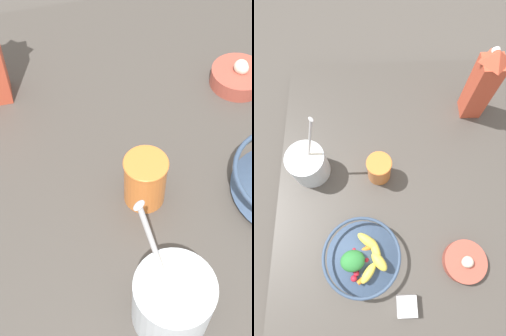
{
  "view_description": "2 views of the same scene",
  "coord_description": "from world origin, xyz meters",
  "views": [
    {
      "loc": [
        0.64,
        -0.17,
        0.82
      ],
      "look_at": [
        0.15,
        -0.04,
        0.14
      ],
      "focal_mm": 50.0,
      "sensor_mm": 36.0,
      "label": 1
    },
    {
      "loc": [
        0.17,
        0.3,
        0.93
      ],
      "look_at": [
        0.16,
        -0.0,
        0.12
      ],
      "focal_mm": 28.0,
      "sensor_mm": 36.0,
      "label": 2
    }
  ],
  "objects": [
    {
      "name": "drinking_cup",
      "position": [
        0.16,
        -0.01,
        0.11
      ],
      "size": [
        0.08,
        0.08,
        0.11
      ],
      "color": "orange",
      "rests_on": "countertop"
    },
    {
      "name": "countertop",
      "position": [
        0.0,
        0.0,
        0.02
      ],
      "size": [
        1.02,
        1.02,
        0.05
      ],
      "color": "#47423D",
      "rests_on": "ground_plane"
    },
    {
      "name": "yogurt_tub",
      "position": [
        0.4,
        -0.03,
        0.11
      ],
      "size": [
        0.13,
        0.13,
        0.28
      ],
      "color": "silver",
      "rests_on": "countertop"
    },
    {
      "name": "ground_plane",
      "position": [
        0.0,
        0.0,
        0.0
      ],
      "size": [
        6.0,
        6.0,
        0.0
      ],
      "primitive_type": "plane",
      "color": "#4C4742"
    },
    {
      "name": "garlic_bowl",
      "position": [
        -0.09,
        0.29,
        0.07
      ],
      "size": [
        0.13,
        0.13,
        0.07
      ],
      "color": "#B24C3D",
      "rests_on": "countertop"
    }
  ]
}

